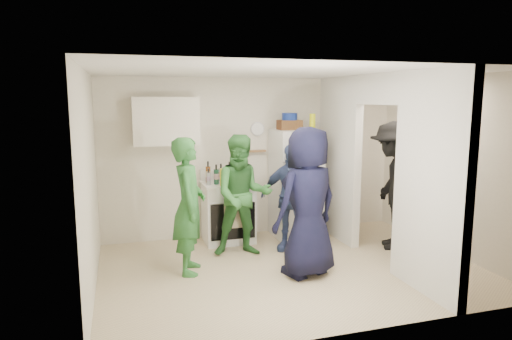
# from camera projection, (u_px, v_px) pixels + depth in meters

# --- Properties ---
(floor) EXTENTS (4.80, 4.80, 0.00)m
(floor) POSITION_uv_depth(u_px,v_px,m) (291.00, 268.00, 5.91)
(floor) COLOR beige
(floor) RESTS_ON ground
(wall_back) EXTENTS (4.80, 0.00, 4.80)m
(wall_back) POSITION_uv_depth(u_px,v_px,m) (254.00, 157.00, 7.32)
(wall_back) COLOR silver
(wall_back) RESTS_ON floor
(wall_front) EXTENTS (4.80, 0.00, 4.80)m
(wall_front) POSITION_uv_depth(u_px,v_px,m) (361.00, 203.00, 4.10)
(wall_front) COLOR silver
(wall_front) RESTS_ON floor
(wall_left) EXTENTS (0.00, 3.40, 3.40)m
(wall_left) POSITION_uv_depth(u_px,v_px,m) (89.00, 184.00, 5.03)
(wall_left) COLOR silver
(wall_left) RESTS_ON floor
(wall_right) EXTENTS (0.00, 3.40, 3.40)m
(wall_right) POSITION_uv_depth(u_px,v_px,m) (452.00, 165.00, 6.39)
(wall_right) COLOR silver
(wall_right) RESTS_ON floor
(ceiling) EXTENTS (4.80, 4.80, 0.00)m
(ceiling) POSITION_uv_depth(u_px,v_px,m) (294.00, 72.00, 5.52)
(ceiling) COLOR white
(ceiling) RESTS_ON wall_back
(partition_pier_back) EXTENTS (0.12, 1.20, 2.50)m
(partition_pier_back) POSITION_uv_depth(u_px,v_px,m) (339.00, 159.00, 7.09)
(partition_pier_back) COLOR silver
(partition_pier_back) RESTS_ON floor
(partition_pier_front) EXTENTS (0.12, 1.20, 2.50)m
(partition_pier_front) POSITION_uv_depth(u_px,v_px,m) (431.00, 184.00, 5.01)
(partition_pier_front) COLOR silver
(partition_pier_front) RESTS_ON floor
(partition_header) EXTENTS (0.12, 1.00, 0.40)m
(partition_header) POSITION_uv_depth(u_px,v_px,m) (380.00, 89.00, 5.89)
(partition_header) COLOR silver
(partition_header) RESTS_ON partition_pier_back
(stove) EXTENTS (0.77, 0.64, 0.92)m
(stove) POSITION_uv_depth(u_px,v_px,m) (228.00, 212.00, 6.99)
(stove) COLOR white
(stove) RESTS_ON floor
(upper_cabinet) EXTENTS (0.95, 0.34, 0.70)m
(upper_cabinet) POSITION_uv_depth(u_px,v_px,m) (166.00, 121.00, 6.66)
(upper_cabinet) COLOR silver
(upper_cabinet) RESTS_ON wall_back
(fridge) EXTENTS (0.70, 0.68, 1.70)m
(fridge) POSITION_uv_depth(u_px,v_px,m) (296.00, 183.00, 7.21)
(fridge) COLOR silver
(fridge) RESTS_ON floor
(wicker_basket) EXTENTS (0.35, 0.25, 0.15)m
(wicker_basket) POSITION_uv_depth(u_px,v_px,m) (289.00, 125.00, 7.08)
(wicker_basket) COLOR brown
(wicker_basket) RESTS_ON fridge
(blue_bowl) EXTENTS (0.24, 0.24, 0.11)m
(blue_bowl) POSITION_uv_depth(u_px,v_px,m) (290.00, 117.00, 7.06)
(blue_bowl) COLOR navy
(blue_bowl) RESTS_ON wicker_basket
(yellow_cup_stack_top) EXTENTS (0.09, 0.09, 0.25)m
(yellow_cup_stack_top) POSITION_uv_depth(u_px,v_px,m) (312.00, 122.00, 7.02)
(yellow_cup_stack_top) COLOR #E4F214
(yellow_cup_stack_top) RESTS_ON fridge
(wall_clock) EXTENTS (0.22, 0.02, 0.22)m
(wall_clock) POSITION_uv_depth(u_px,v_px,m) (257.00, 129.00, 7.24)
(wall_clock) COLOR white
(wall_clock) RESTS_ON wall_back
(spice_shelf) EXTENTS (0.35, 0.08, 0.03)m
(spice_shelf) POSITION_uv_depth(u_px,v_px,m) (255.00, 151.00, 7.26)
(spice_shelf) COLOR olive
(spice_shelf) RESTS_ON wall_back
(nook_window) EXTENTS (0.03, 0.70, 0.80)m
(nook_window) POSITION_uv_depth(u_px,v_px,m) (443.00, 136.00, 6.52)
(nook_window) COLOR black
(nook_window) RESTS_ON wall_right
(nook_window_frame) EXTENTS (0.04, 0.76, 0.86)m
(nook_window_frame) POSITION_uv_depth(u_px,v_px,m) (442.00, 136.00, 6.51)
(nook_window_frame) COLOR white
(nook_window_frame) RESTS_ON wall_right
(nook_valance) EXTENTS (0.04, 0.82, 0.18)m
(nook_valance) POSITION_uv_depth(u_px,v_px,m) (442.00, 111.00, 6.45)
(nook_valance) COLOR white
(nook_valance) RESTS_ON wall_right
(yellow_cup_stack_stove) EXTENTS (0.09, 0.09, 0.25)m
(yellow_cup_stack_stove) POSITION_uv_depth(u_px,v_px,m) (223.00, 177.00, 6.65)
(yellow_cup_stack_stove) COLOR yellow
(yellow_cup_stack_stove) RESTS_ON stove
(red_cup) EXTENTS (0.09, 0.09, 0.12)m
(red_cup) POSITION_uv_depth(u_px,v_px,m) (245.00, 180.00, 6.78)
(red_cup) COLOR red
(red_cup) RESTS_ON stove
(person_green_left) EXTENTS (0.53, 0.70, 1.72)m
(person_green_left) POSITION_uv_depth(u_px,v_px,m) (189.00, 206.00, 5.68)
(person_green_left) COLOR #307A3A
(person_green_left) RESTS_ON floor
(person_green_center) EXTENTS (0.91, 0.76, 1.69)m
(person_green_center) POSITION_uv_depth(u_px,v_px,m) (243.00, 196.00, 6.32)
(person_green_center) COLOR #397935
(person_green_center) RESTS_ON floor
(person_denim) EXTENTS (0.94, 0.87, 1.55)m
(person_denim) POSITION_uv_depth(u_px,v_px,m) (291.00, 198.00, 6.52)
(person_denim) COLOR #3C4583
(person_denim) RESTS_ON floor
(person_navy) EXTENTS (1.05, 0.86, 1.85)m
(person_navy) POSITION_uv_depth(u_px,v_px,m) (308.00, 202.00, 5.57)
(person_navy) COLOR black
(person_navy) RESTS_ON floor
(person_nook) EXTENTS (1.12, 1.38, 1.86)m
(person_nook) POSITION_uv_depth(u_px,v_px,m) (393.00, 185.00, 6.63)
(person_nook) COLOR black
(person_nook) RESTS_ON floor
(bottle_a) EXTENTS (0.07, 0.07, 0.32)m
(bottle_a) POSITION_uv_depth(u_px,v_px,m) (208.00, 172.00, 6.91)
(bottle_a) COLOR brown
(bottle_a) RESTS_ON stove
(bottle_b) EXTENTS (0.07, 0.07, 0.30)m
(bottle_b) POSITION_uv_depth(u_px,v_px,m) (216.00, 174.00, 6.77)
(bottle_b) COLOR #1A5036
(bottle_b) RESTS_ON stove
(bottle_c) EXTENTS (0.07, 0.07, 0.27)m
(bottle_c) POSITION_uv_depth(u_px,v_px,m) (221.00, 173.00, 7.01)
(bottle_c) COLOR #999EA6
(bottle_c) RESTS_ON stove
(bottle_d) EXTENTS (0.07, 0.07, 0.30)m
(bottle_d) POSITION_uv_depth(u_px,v_px,m) (231.00, 173.00, 6.87)
(bottle_d) COLOR brown
(bottle_d) RESTS_ON stove
(bottle_e) EXTENTS (0.06, 0.06, 0.27)m
(bottle_e) POSITION_uv_depth(u_px,v_px,m) (232.00, 172.00, 7.08)
(bottle_e) COLOR #989DA8
(bottle_e) RESTS_ON stove
(bottle_f) EXTENTS (0.06, 0.06, 0.33)m
(bottle_f) POSITION_uv_depth(u_px,v_px,m) (239.00, 171.00, 6.98)
(bottle_f) COLOR black
(bottle_f) RESTS_ON stove
(bottle_g) EXTENTS (0.08, 0.08, 0.31)m
(bottle_g) POSITION_uv_depth(u_px,v_px,m) (243.00, 171.00, 7.09)
(bottle_g) COLOR olive
(bottle_g) RESTS_ON stove
(bottle_h) EXTENTS (0.06, 0.06, 0.25)m
(bottle_h) POSITION_uv_depth(u_px,v_px,m) (209.00, 177.00, 6.71)
(bottle_h) COLOR #A2A7AD
(bottle_h) RESTS_ON stove
(bottle_i) EXTENTS (0.07, 0.07, 0.31)m
(bottle_i) POSITION_uv_depth(u_px,v_px,m) (229.00, 172.00, 7.00)
(bottle_i) COLOR brown
(bottle_i) RESTS_ON stove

